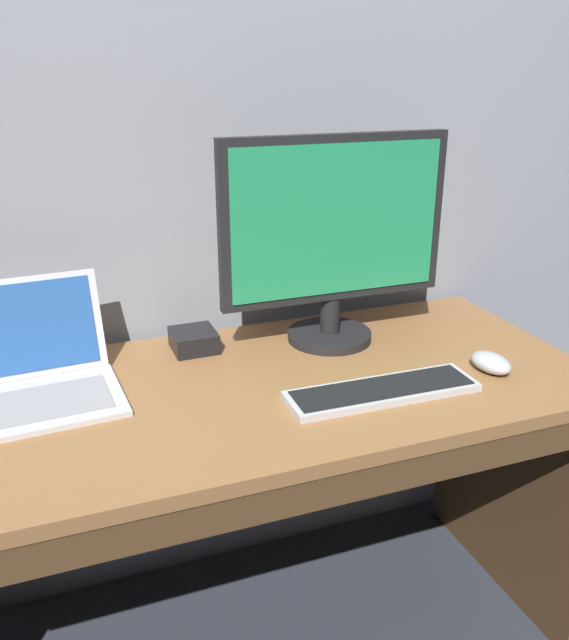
# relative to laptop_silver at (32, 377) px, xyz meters

# --- Properties ---
(desk) EXTENTS (1.62, 0.67, 0.76)m
(desk) POSITION_rel_laptop_silver_xyz_m (0.40, -0.12, -0.25)
(desk) COLOR olive
(desk) RESTS_ON ground
(laptop_silver) EXTENTS (0.36, 0.34, 0.22)m
(laptop_silver) POSITION_rel_laptop_silver_xyz_m (0.00, 0.00, 0.00)
(laptop_silver) COLOR silver
(laptop_silver) RESTS_ON desk
(external_monitor) EXTENTS (0.56, 0.21, 0.51)m
(external_monitor) POSITION_rel_laptop_silver_xyz_m (0.70, 0.05, 0.22)
(external_monitor) COLOR black
(external_monitor) RESTS_ON desk
(wired_keyboard) EXTENTS (0.42, 0.12, 0.02)m
(wired_keyboard) POSITION_rel_laptop_silver_xyz_m (0.69, -0.25, -0.04)
(wired_keyboard) COLOR #BCBCC1
(wired_keyboard) RESTS_ON desk
(computer_mouse) EXTENTS (0.08, 0.11, 0.04)m
(computer_mouse) POSITION_rel_laptop_silver_xyz_m (0.97, -0.23, -0.02)
(computer_mouse) COLOR #B7B7BC
(computer_mouse) RESTS_ON desk
(external_drive_box) EXTENTS (0.11, 0.11, 0.05)m
(external_drive_box) POSITION_rel_laptop_silver_xyz_m (0.37, 0.12, -0.02)
(external_drive_box) COLOR black
(external_drive_box) RESTS_ON desk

